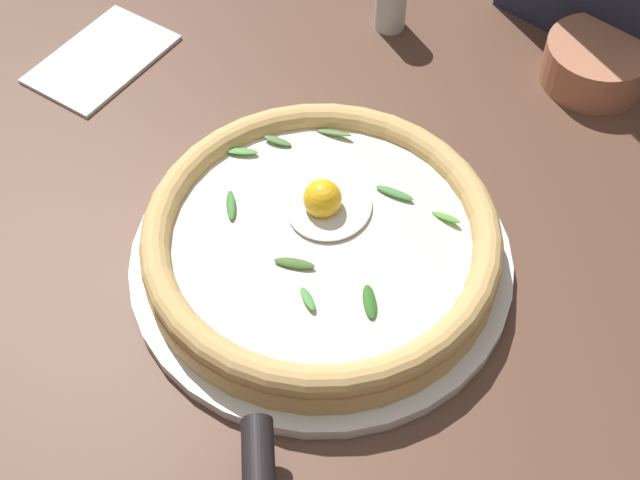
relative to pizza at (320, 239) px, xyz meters
name	(u,v)px	position (x,y,z in m)	size (l,w,h in m)	color
ground_plane	(346,235)	(-0.05, 0.00, -0.05)	(2.40, 2.40, 0.03)	brown
pizza_plate	(320,259)	(0.00, 0.00, -0.03)	(0.31, 0.31, 0.01)	white
pizza	(320,239)	(0.00, 0.00, 0.00)	(0.28, 0.28, 0.06)	tan
side_bowl	(596,63)	(-0.32, 0.13, -0.01)	(0.10, 0.10, 0.04)	#B77252
folded_napkin	(102,57)	(-0.12, -0.31, -0.03)	(0.14, 0.09, 0.01)	white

